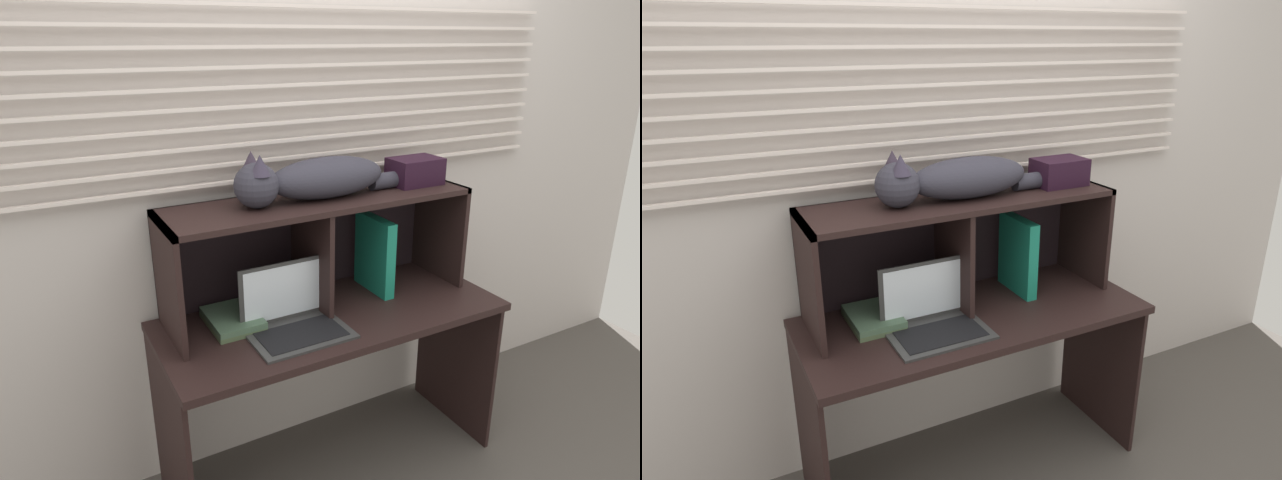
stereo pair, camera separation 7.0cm
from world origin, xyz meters
TOP-DOWN VIEW (x-y plane):
  - back_panel_with_blinds at (0.00, 0.55)m, footprint 4.40×0.08m
  - desk at (0.00, 0.23)m, footprint 1.33×0.56m
  - hutch_shelf_unit at (-0.00, 0.36)m, footprint 1.20×0.33m
  - cat at (-0.02, 0.33)m, footprint 0.81×0.19m
  - laptop at (-0.19, 0.18)m, footprint 0.36×0.25m
  - binder_upright at (0.26, 0.33)m, footprint 0.05×0.23m
  - book_stack at (-0.37, 0.33)m, footprint 0.18×0.24m
  - storage_box at (0.44, 0.33)m, footprint 0.21×0.14m

SIDE VIEW (x-z plane):
  - desk at x=0.00m, z-range 0.22..0.95m
  - book_stack at x=-0.37m, z-range 0.73..0.77m
  - laptop at x=-0.19m, z-range 0.66..0.90m
  - binder_upright at x=0.26m, z-range 0.73..1.05m
  - hutch_shelf_unit at x=0.00m, z-range 0.81..1.25m
  - storage_box at x=0.44m, z-range 1.16..1.27m
  - cat at x=-0.02m, z-range 1.14..1.34m
  - back_panel_with_blinds at x=0.00m, z-range 0.00..2.50m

